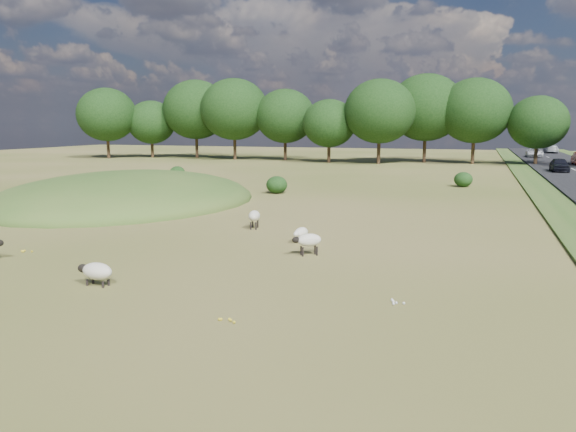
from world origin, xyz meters
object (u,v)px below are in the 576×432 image
at_px(sheep_1, 96,271).
at_px(car_3, 551,148).
at_px(sheep_2, 308,240).
at_px(car_2, 559,165).
at_px(car_5, 534,152).
at_px(sheep_4, 254,216).
at_px(sheep_0, 301,233).

bearing_deg(sheep_1, car_3, -100.53).
xyz_separation_m(sheep_2, car_2, (14.25, 43.28, 0.35)).
distance_m(car_3, car_5, 14.56).
bearing_deg(car_2, sheep_2, -108.23).
bearing_deg(car_5, sheep_4, -105.52).
height_order(sheep_0, sheep_2, sheep_2).
height_order(sheep_0, sheep_1, sheep_1).
height_order(sheep_1, sheep_2, sheep_2).
distance_m(sheep_0, car_2, 43.75).
relative_size(sheep_1, car_3, 0.26).
distance_m(sheep_2, car_3, 86.80).
xyz_separation_m(car_2, car_3, (3.80, 41.62, 0.04)).
bearing_deg(sheep_1, sheep_0, -112.66).
bearing_deg(car_3, sheep_4, 74.55).
height_order(sheep_0, car_5, car_5).
xyz_separation_m(sheep_1, car_3, (23.26, 91.06, 0.52)).
height_order(sheep_1, sheep_4, sheep_4).
height_order(sheep_1, car_5, car_5).
height_order(car_2, car_3, car_3).
relative_size(sheep_0, car_5, 0.24).
bearing_deg(sheep_4, car_5, -28.66).
relative_size(sheep_4, car_2, 0.31).
height_order(car_2, car_5, car_2).
height_order(sheep_2, car_3, car_3).
xyz_separation_m(sheep_0, car_2, (15.26, 41.00, 0.54)).
relative_size(sheep_0, car_2, 0.28).
relative_size(sheep_0, sheep_1, 0.88).
xyz_separation_m(sheep_2, car_5, (14.25, 70.85, 0.31)).
distance_m(sheep_1, sheep_4, 10.85).
bearing_deg(car_5, sheep_1, -104.18).
bearing_deg(sheep_1, car_2, -107.68).
bearing_deg(sheep_4, sheep_0, -140.16).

